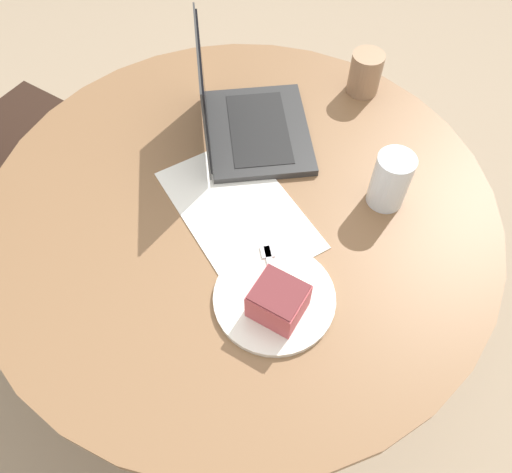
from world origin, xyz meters
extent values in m
plane|color=gray|center=(0.00, 0.00, 0.00)|extent=(12.00, 12.00, 0.00)
cylinder|color=brown|center=(0.00, 0.00, 0.01)|extent=(0.57, 0.57, 0.02)
cylinder|color=brown|center=(0.00, 0.00, 0.35)|extent=(0.13, 0.13, 0.66)
cylinder|color=brown|center=(0.00, 0.00, 0.69)|extent=(1.11, 1.11, 0.03)
cube|color=black|center=(-0.69, -0.43, 0.43)|extent=(0.58, 0.58, 0.02)
cube|color=black|center=(-0.95, -0.37, 0.21)|extent=(0.05, 0.05, 0.42)
cube|color=black|center=(-0.63, -0.17, 0.21)|extent=(0.05, 0.05, 0.42)
cube|color=black|center=(-0.42, -0.49, 0.21)|extent=(0.05, 0.05, 0.42)
cube|color=white|center=(0.02, -0.01, 0.71)|extent=(0.38, 0.26, 0.00)
cylinder|color=silver|center=(0.24, -0.04, 0.71)|extent=(0.23, 0.23, 0.01)
cube|color=#B74C51|center=(0.27, -0.04, 0.75)|extent=(0.12, 0.12, 0.07)
cube|color=maroon|center=(0.27, -0.04, 0.79)|extent=(0.12, 0.11, 0.00)
cube|color=silver|center=(0.22, -0.03, 0.72)|extent=(0.17, 0.06, 0.00)
cube|color=silver|center=(0.15, -0.01, 0.72)|extent=(0.03, 0.03, 0.00)
cylinder|color=#997556|center=(-0.19, 0.43, 0.76)|extent=(0.08, 0.08, 0.10)
cylinder|color=silver|center=(0.13, 0.28, 0.77)|extent=(0.08, 0.08, 0.13)
cube|color=#2D2D2D|center=(-0.17, 0.13, 0.72)|extent=(0.35, 0.31, 0.02)
cube|color=black|center=(-0.17, 0.13, 0.72)|extent=(0.27, 0.20, 0.00)
cube|color=#2D2D2D|center=(-0.21, 0.01, 0.84)|extent=(0.28, 0.10, 0.23)
cube|color=black|center=(-0.21, 0.01, 0.84)|extent=(0.26, 0.09, 0.22)
camera|label=1|loc=(0.61, -0.25, 1.55)|focal=35.00mm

